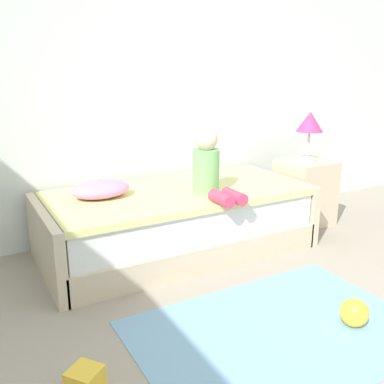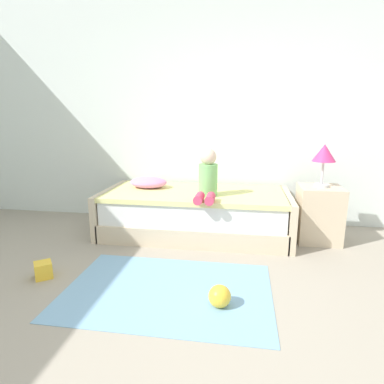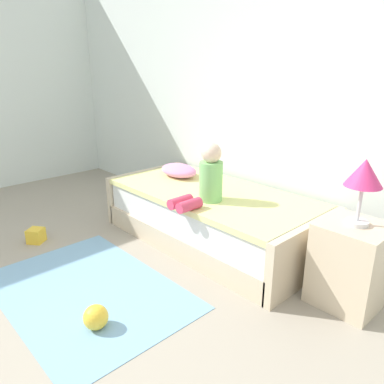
{
  "view_description": "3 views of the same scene",
  "coord_description": "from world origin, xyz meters",
  "px_view_note": "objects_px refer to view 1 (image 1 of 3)",
  "views": [
    {
      "loc": [
        -1.91,
        -0.92,
        1.42
      ],
      "look_at": [
        -0.42,
        1.75,
        0.55
      ],
      "focal_mm": 40.61,
      "sensor_mm": 36.0,
      "label": 1
    },
    {
      "loc": [
        0.09,
        -1.53,
        1.32
      ],
      "look_at": [
        -0.42,
        1.75,
        0.55
      ],
      "focal_mm": 30.25,
      "sensor_mm": 36.0,
      "label": 2
    },
    {
      "loc": [
        1.83,
        -0.35,
        1.6
      ],
      "look_at": [
        -0.42,
        1.75,
        0.55
      ],
      "focal_mm": 34.6,
      "sensor_mm": 36.0,
      "label": 3
    }
  ],
  "objects_px": {
    "nightstand": "(305,192)",
    "toy_block": "(85,382)",
    "child_figure": "(210,168)",
    "pillow": "(100,189)",
    "toy_ball": "(354,313)",
    "table_lamp": "(310,124)",
    "bed": "(177,221)"
  },
  "relations": [
    {
      "from": "nightstand",
      "to": "toy_block",
      "type": "relative_size",
      "value": 4.41
    },
    {
      "from": "nightstand",
      "to": "child_figure",
      "type": "xyz_separation_m",
      "value": [
        -1.19,
        -0.22,
        0.4
      ]
    },
    {
      "from": "pillow",
      "to": "toy_block",
      "type": "relative_size",
      "value": 3.24
    },
    {
      "from": "toy_ball",
      "to": "toy_block",
      "type": "distance_m",
      "value": 1.51
    },
    {
      "from": "toy_ball",
      "to": "pillow",
      "type": "bearing_deg",
      "value": 121.89
    },
    {
      "from": "table_lamp",
      "to": "toy_ball",
      "type": "relative_size",
      "value": 2.78
    },
    {
      "from": "table_lamp",
      "to": "toy_ball",
      "type": "distance_m",
      "value": 1.94
    },
    {
      "from": "bed",
      "to": "pillow",
      "type": "relative_size",
      "value": 4.8
    },
    {
      "from": "nightstand",
      "to": "toy_block",
      "type": "distance_m",
      "value": 2.77
    },
    {
      "from": "child_figure",
      "to": "toy_block",
      "type": "distance_m",
      "value": 1.75
    },
    {
      "from": "toy_block",
      "to": "child_figure",
      "type": "bearing_deg",
      "value": 39.09
    },
    {
      "from": "child_figure",
      "to": "nightstand",
      "type": "bearing_deg",
      "value": 10.63
    },
    {
      "from": "nightstand",
      "to": "pillow",
      "type": "distance_m",
      "value": 1.95
    },
    {
      "from": "bed",
      "to": "toy_block",
      "type": "xyz_separation_m",
      "value": [
        -1.11,
        -1.26,
        -0.18
      ]
    },
    {
      "from": "table_lamp",
      "to": "pillow",
      "type": "bearing_deg",
      "value": 176.88
    },
    {
      "from": "nightstand",
      "to": "table_lamp",
      "type": "relative_size",
      "value": 1.33
    },
    {
      "from": "nightstand",
      "to": "child_figure",
      "type": "height_order",
      "value": "child_figure"
    },
    {
      "from": "table_lamp",
      "to": "toy_block",
      "type": "xyz_separation_m",
      "value": [
        -2.46,
        -1.25,
        -0.87
      ]
    },
    {
      "from": "toy_ball",
      "to": "bed",
      "type": "bearing_deg",
      "value": 105.0
    },
    {
      "from": "bed",
      "to": "pillow",
      "type": "distance_m",
      "value": 0.67
    },
    {
      "from": "table_lamp",
      "to": "toy_block",
      "type": "relative_size",
      "value": 3.31
    },
    {
      "from": "bed",
      "to": "child_figure",
      "type": "bearing_deg",
      "value": -54.81
    },
    {
      "from": "child_figure",
      "to": "pillow",
      "type": "distance_m",
      "value": 0.82
    },
    {
      "from": "bed",
      "to": "table_lamp",
      "type": "bearing_deg",
      "value": -0.22
    },
    {
      "from": "bed",
      "to": "child_figure",
      "type": "relative_size",
      "value": 4.14
    },
    {
      "from": "table_lamp",
      "to": "pillow",
      "type": "relative_size",
      "value": 1.02
    },
    {
      "from": "toy_ball",
      "to": "toy_block",
      "type": "xyz_separation_m",
      "value": [
        -1.5,
        0.2,
        -0.01
      ]
    },
    {
      "from": "toy_block",
      "to": "bed",
      "type": "bearing_deg",
      "value": 48.66
    },
    {
      "from": "table_lamp",
      "to": "toy_ball",
      "type": "xyz_separation_m",
      "value": [
        -0.96,
        -1.45,
        -0.86
      ]
    },
    {
      "from": "bed",
      "to": "nightstand",
      "type": "height_order",
      "value": "nightstand"
    },
    {
      "from": "nightstand",
      "to": "pillow",
      "type": "xyz_separation_m",
      "value": [
        -1.93,
        0.11,
        0.26
      ]
    },
    {
      "from": "child_figure",
      "to": "toy_ball",
      "type": "xyz_separation_m",
      "value": [
        0.23,
        -1.23,
        -0.62
      ]
    }
  ]
}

